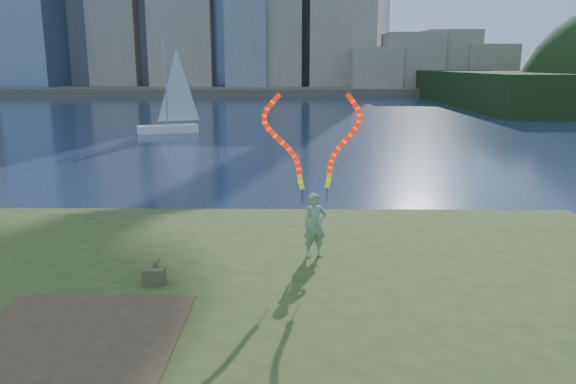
{
  "coord_description": "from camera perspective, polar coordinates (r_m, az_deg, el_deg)",
  "views": [
    {
      "loc": [
        1.18,
        -11.11,
        4.88
      ],
      "look_at": [
        1.02,
        1.0,
        2.12
      ],
      "focal_mm": 35.0,
      "sensor_mm": 36.0,
      "label": 1
    }
  ],
  "objects": [
    {
      "name": "ground",
      "position": [
        12.19,
        -4.97,
        -10.81
      ],
      "size": [
        320.0,
        320.0,
        0.0
      ],
      "primitive_type": "plane",
      "color": "#192640",
      "rests_on": "ground"
    },
    {
      "name": "canvas_bag",
      "position": [
        11.09,
        -13.43,
        -8.21
      ],
      "size": [
        0.44,
        0.5,
        0.4
      ],
      "rotation": [
        0.0,
        0.0,
        0.08
      ],
      "color": "brown",
      "rests_on": "grassy_knoll"
    },
    {
      "name": "far_shore",
      "position": [
        106.2,
        0.08,
        10.54
      ],
      "size": [
        320.0,
        40.0,
        1.2
      ],
      "primitive_type": "cube",
      "color": "#4D4838",
      "rests_on": "ground"
    },
    {
      "name": "dirt_patch",
      "position": [
        9.51,
        -20.74,
        -13.39
      ],
      "size": [
        3.2,
        3.0,
        0.02
      ],
      "primitive_type": "cube",
      "color": "#47331E",
      "rests_on": "grassy_knoll"
    },
    {
      "name": "grassy_knoll",
      "position": [
        9.98,
        -6.33,
        -14.31
      ],
      "size": [
        20.0,
        18.0,
        0.8
      ],
      "color": "#364518",
      "rests_on": "ground"
    },
    {
      "name": "sailboat",
      "position": [
        42.04,
        -11.86,
        7.53
      ],
      "size": [
        4.46,
        2.88,
        6.86
      ],
      "rotation": [
        0.0,
        0.0,
        0.39
      ],
      "color": "white",
      "rests_on": "ground"
    },
    {
      "name": "woman_with_ribbons",
      "position": [
        11.94,
        2.76,
        0.19
      ],
      "size": [
        1.88,
        0.62,
        3.81
      ],
      "rotation": [
        0.0,
        0.0,
        0.29
      ],
      "color": "#19651E",
      "rests_on": "grassy_knoll"
    }
  ]
}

